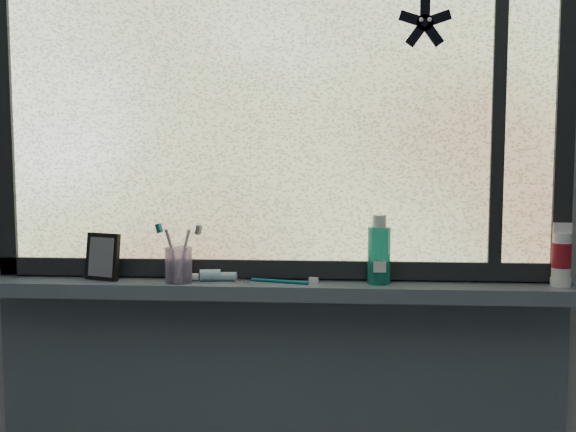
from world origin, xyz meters
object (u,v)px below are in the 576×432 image
(vanity_mirror, at_px, (103,256))
(toothbrush_cup, at_px, (179,265))
(cream_tube, at_px, (562,252))
(mouthwash_bottle, at_px, (379,249))

(vanity_mirror, height_order, toothbrush_cup, vanity_mirror)
(toothbrush_cup, height_order, cream_tube, cream_tube)
(vanity_mirror, bearing_deg, cream_tube, 18.91)
(vanity_mirror, height_order, cream_tube, cream_tube)
(vanity_mirror, bearing_deg, toothbrush_cup, 13.03)
(toothbrush_cup, xyz_separation_m, cream_tube, (1.03, 0.02, 0.04))
(cream_tube, bearing_deg, mouthwash_bottle, -179.77)
(toothbrush_cup, distance_m, mouthwash_bottle, 0.55)
(toothbrush_cup, bearing_deg, vanity_mirror, 174.06)
(vanity_mirror, xyz_separation_m, toothbrush_cup, (0.22, -0.02, -0.02))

